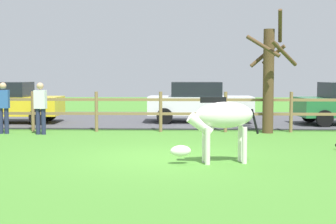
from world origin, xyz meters
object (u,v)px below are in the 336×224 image
Objects in this scene: bare_tree at (269,75)px; parked_car_yellow at (7,102)px; zebra at (221,120)px; parked_car_white at (199,102)px; visitor_left_of_tree at (40,106)px; visitor_right_of_tree at (3,105)px.

parked_car_yellow is at bearing 164.76° from bare_tree.
parked_car_white is at bearing 91.47° from zebra.
visitor_left_of_tree is at bearing -55.02° from parked_car_yellow.
visitor_right_of_tree reaches higher than parked_car_yellow.
bare_tree reaches higher than visitor_left_of_tree.
bare_tree reaches higher than visitor_right_of_tree.
bare_tree is 2.05× the size of zebra.
zebra is (-1.94, -5.47, -0.94)m from bare_tree.
parked_car_white and parked_car_yellow have the same top height.
visitor_left_of_tree is at bearing -6.73° from visitor_right_of_tree.
zebra is at bearing -37.20° from visitor_right_of_tree.
zebra is 8.58m from parked_car_white.
parked_car_yellow is (-7.36, -0.51, 0.00)m from parked_car_white.
parked_car_yellow is 2.46× the size of visitor_right_of_tree.
zebra is 1.17× the size of visitor_left_of_tree.
visitor_right_of_tree is (-1.24, 0.15, 0.00)m from visitor_left_of_tree.
visitor_left_of_tree is at bearing 137.74° from zebra.
visitor_left_of_tree is (-5.32, 4.84, -0.02)m from zebra.
visitor_left_of_tree is 1.00× the size of visitor_right_of_tree.
zebra is at bearing -46.78° from parked_car_yellow.
visitor_right_of_tree is (-6.34, -3.60, 0.06)m from parked_car_white.
parked_car_white is at bearing 124.76° from bare_tree.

